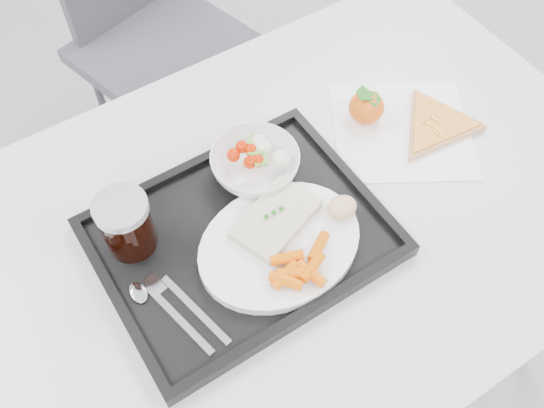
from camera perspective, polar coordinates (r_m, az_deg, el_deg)
table at (r=1.08m, az=1.89°, el=-2.62°), size 1.20×0.80×0.75m
chair at (r=1.75m, az=-11.51°, el=17.45°), size 0.52×0.52×0.93m
tray at (r=0.99m, az=-2.89°, el=-3.25°), size 0.45×0.35×0.03m
dinner_plate at (r=0.96m, az=0.70°, el=-3.86°), size 0.27×0.27×0.02m
fish_fillet at (r=0.97m, az=0.34°, el=-1.42°), size 0.16×0.13×0.03m
bread_roll at (r=0.98m, az=6.61°, el=-0.33°), size 0.05×0.05×0.03m
salad_bowl at (r=1.03m, az=-1.60°, el=3.78°), size 0.15×0.15×0.05m
cola_glass at (r=0.95m, az=-13.55°, el=-1.80°), size 0.08×0.08×0.11m
cutlery at (r=0.94m, az=-9.75°, el=-9.28°), size 0.10×0.17×0.01m
napkin at (r=1.15m, az=12.10°, el=6.84°), size 0.34×0.33×0.00m
tangerine at (r=1.13m, az=8.88°, el=8.99°), size 0.07×0.07×0.07m
pizza_slice at (r=1.17m, az=15.21°, el=7.22°), size 0.26×0.26×0.02m
carrot_pile at (r=0.92m, az=2.58°, el=-6.07°), size 0.12×0.08×0.02m
salad_contents at (r=1.04m, az=-1.39°, el=4.92°), size 0.09×0.08×0.03m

